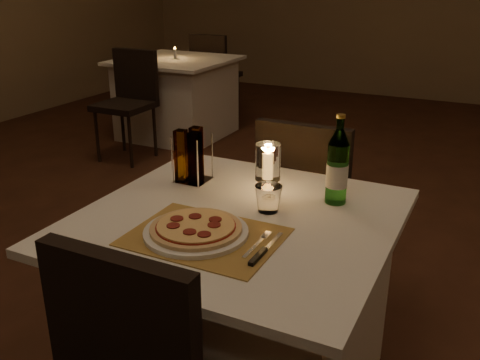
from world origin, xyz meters
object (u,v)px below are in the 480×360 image
at_px(neighbor_table_left, 177,97).
at_px(pizza, 196,227).
at_px(plate, 196,232).
at_px(tumbler, 268,198).
at_px(hurricane_candle, 268,164).
at_px(chair_far, 308,194).
at_px(main_table, 237,310).
at_px(water_bottle, 337,168).

bearing_deg(neighbor_table_left, pizza, -56.19).
height_order(plate, tumbler, tumbler).
height_order(tumbler, hurricane_candle, hurricane_candle).
xyz_separation_m(chair_far, tumbler, (0.07, -0.63, 0.24)).
bearing_deg(hurricane_candle, main_table, -89.86).
distance_m(plate, water_bottle, 0.54).
bearing_deg(main_table, neighbor_table_left, 126.12).
relative_size(tumbler, water_bottle, 0.29).
relative_size(main_table, water_bottle, 3.19).
distance_m(chair_far, pizza, 0.92).
relative_size(main_table, chair_far, 1.11).
xyz_separation_m(chair_far, water_bottle, (0.25, -0.46, 0.32)).
bearing_deg(main_table, tumbler, 47.52).
distance_m(main_table, neighbor_table_left, 3.51).
bearing_deg(chair_far, water_bottle, -61.12).
xyz_separation_m(main_table, plate, (-0.05, -0.18, 0.38)).
bearing_deg(hurricane_candle, tumbler, -65.63).
height_order(main_table, plate, plate).
height_order(chair_far, tumbler, chair_far).
bearing_deg(tumbler, neighbor_table_left, 127.90).
relative_size(water_bottle, hurricane_candle, 1.76).
distance_m(main_table, water_bottle, 0.61).
distance_m(tumbler, water_bottle, 0.26).
height_order(plate, neighbor_table_left, plate).
distance_m(chair_far, water_bottle, 0.61).
bearing_deg(water_bottle, chair_far, 118.88).
bearing_deg(pizza, water_bottle, 54.91).
distance_m(water_bottle, neighbor_table_left, 3.51).
distance_m(main_table, pizza, 0.44).
xyz_separation_m(water_bottle, neighbor_table_left, (-2.33, 2.59, -0.49)).
xyz_separation_m(pizza, tumbler, (0.12, 0.26, 0.02)).
bearing_deg(chair_far, tumbler, -83.27).
height_order(water_bottle, hurricane_candle, water_bottle).
bearing_deg(plate, neighbor_table_left, 123.81).
relative_size(main_table, tumbler, 10.99).
relative_size(plate, neighbor_table_left, 0.32).
height_order(main_table, neighbor_table_left, same).
distance_m(tumbler, neighbor_table_left, 3.52).
bearing_deg(plate, hurricane_candle, 83.41).
distance_m(plate, tumbler, 0.29).
xyz_separation_m(plate, water_bottle, (0.30, 0.43, 0.12)).
height_order(pizza, water_bottle, water_bottle).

